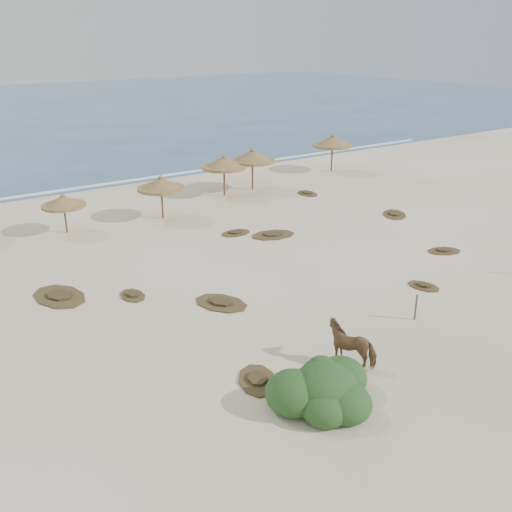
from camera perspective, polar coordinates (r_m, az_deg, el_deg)
name	(u,v)px	position (r m, az deg, el deg)	size (l,w,h in m)	color
ground	(319,315)	(23.86, 6.36, -5.85)	(160.00, 160.00, 0.00)	#F4E5C8
foam_line	(100,185)	(45.55, -15.37, 6.86)	(70.00, 0.60, 0.01)	white
palapa_2	(63,202)	(34.55, -18.71, 5.15)	(2.98, 2.98, 2.40)	#503729
palapa_3	(161,184)	(35.84, -9.48, 7.08)	(3.05, 3.05, 2.80)	#503729
palapa_4	(224,163)	(40.62, -3.23, 9.24)	(3.85, 3.85, 2.99)	#503729
palapa_5	(252,157)	(42.18, -0.36, 9.89)	(3.62, 3.62, 3.14)	#503729
palapa_6	(333,142)	(48.55, 7.67, 11.25)	(4.10, 4.10, 3.15)	#503729
horse	(352,344)	(20.37, 9.61, -8.64)	(0.84, 1.85, 1.56)	olive
fence_post_near	(416,307)	(23.98, 15.70, -4.95)	(0.08, 0.08, 1.11)	brown
bush	(324,390)	(18.34, 6.78, -13.14)	(3.59, 3.16, 1.61)	#2B4E21
scrub_1	(59,296)	(26.66, -19.06, -3.81)	(2.56, 3.35, 0.16)	#4F4322
scrub_2	(133,295)	(25.87, -12.24, -3.85)	(1.06, 1.59, 0.16)	#4F4322
scrub_3	(273,235)	(32.81, 1.70, 2.15)	(2.90, 2.20, 0.16)	#4F4322
scrub_4	(444,251)	(31.98, 18.30, 0.51)	(2.13, 1.81, 0.16)	#4F4322
scrub_5	(394,214)	(37.61, 13.68, 4.08)	(2.58, 2.65, 0.16)	#4F4322
scrub_7	(236,233)	(33.14, -2.04, 2.34)	(1.85, 1.22, 0.16)	#4F4322
scrub_9	(221,303)	(24.65, -3.51, -4.68)	(2.51, 2.93, 0.16)	#4F4322
scrub_10	(308,193)	(41.62, 5.18, 6.27)	(1.50, 2.07, 0.16)	#4F4322
scrub_11	(257,380)	(19.52, 0.14, -12.28)	(2.01, 2.35, 0.16)	#4F4322
scrub_12	(424,286)	(27.30, 16.43, -2.88)	(1.28, 1.69, 0.16)	#4F4322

